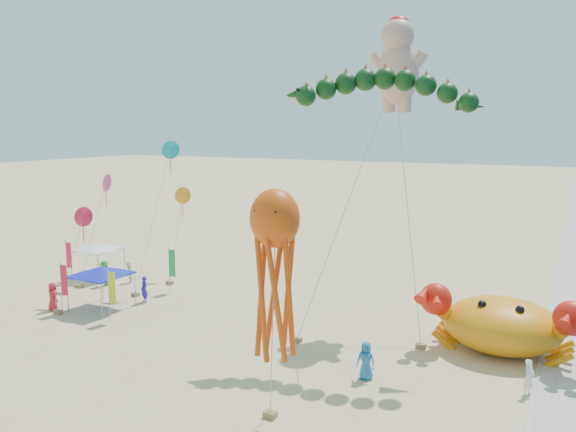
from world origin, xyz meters
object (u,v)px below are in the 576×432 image
at_px(canopy_white, 97,247).
at_px(octopus_kite, 275,261).
at_px(canopy_blue, 101,272).
at_px(dragon_kite, 382,96).
at_px(crab_inflatable, 502,323).
at_px(cherub_kite, 398,62).

bearing_deg(canopy_white, octopus_kite, -29.37).
xyz_separation_m(canopy_blue, canopy_white, (-5.90, 5.38, -0.00)).
bearing_deg(dragon_kite, crab_inflatable, 16.71).
bearing_deg(crab_inflatable, dragon_kite, -163.29).
bearing_deg(cherub_kite, canopy_blue, -155.09).
xyz_separation_m(cherub_kite, octopus_kite, (0.05, -14.80, -8.61)).
bearing_deg(cherub_kite, crab_inflatable, -25.75).
xyz_separation_m(octopus_kite, canopy_white, (-22.34, 12.57, -4.03)).
distance_m(dragon_kite, octopus_kite, 11.67).
bearing_deg(canopy_white, cherub_kite, 5.72).
relative_size(canopy_blue, canopy_white, 1.04).
height_order(cherub_kite, canopy_white, cherub_kite).
relative_size(cherub_kite, canopy_white, 5.41).
bearing_deg(cherub_kite, dragon_kite, -81.47).
xyz_separation_m(dragon_kite, canopy_blue, (-17.16, -2.51, -10.47)).
distance_m(octopus_kite, canopy_white, 25.95).
distance_m(crab_inflatable, octopus_kite, 14.24).
bearing_deg(cherub_kite, octopus_kite, -89.81).
bearing_deg(canopy_blue, dragon_kite, 8.33).
bearing_deg(cherub_kite, canopy_white, -174.28).
bearing_deg(canopy_white, dragon_kite, -7.09).
distance_m(canopy_blue, canopy_white, 7.98).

